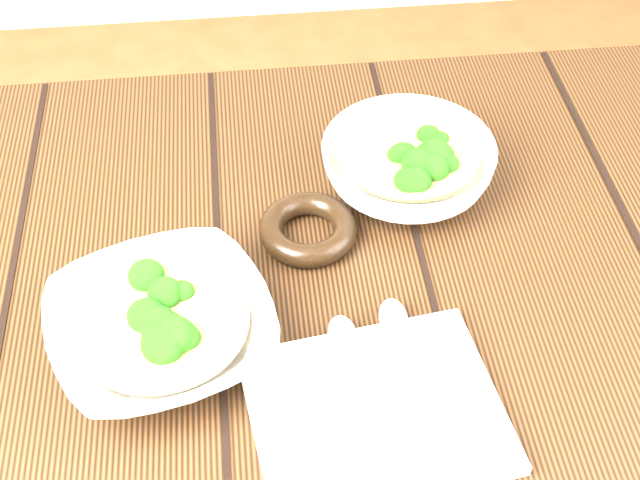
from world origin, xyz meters
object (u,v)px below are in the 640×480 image
at_px(trivet, 308,229).
at_px(soup_bowl_front, 162,328).
at_px(napkin, 376,411).
at_px(table, 250,396).
at_px(soup_bowl_back, 408,165).

bearing_deg(trivet, soup_bowl_front, -139.06).
bearing_deg(napkin, table, 125.63).
distance_m(soup_bowl_front, napkin, 0.20).
bearing_deg(table, soup_bowl_back, 42.43).
bearing_deg(table, trivet, 55.32).
relative_size(soup_bowl_front, napkin, 1.17).
xyz_separation_m(soup_bowl_back, napkin, (-0.08, -0.28, -0.03)).
bearing_deg(soup_bowl_back, napkin, -105.16).
bearing_deg(trivet, soup_bowl_back, 29.88).
bearing_deg(soup_bowl_front, table, 16.07).
bearing_deg(napkin, trivet, 91.56).
height_order(table, trivet, trivet).
xyz_separation_m(table, soup_bowl_back, (0.18, 0.17, 0.15)).
height_order(table, soup_bowl_back, soup_bowl_back).
xyz_separation_m(soup_bowl_front, trivet, (0.14, 0.12, -0.01)).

